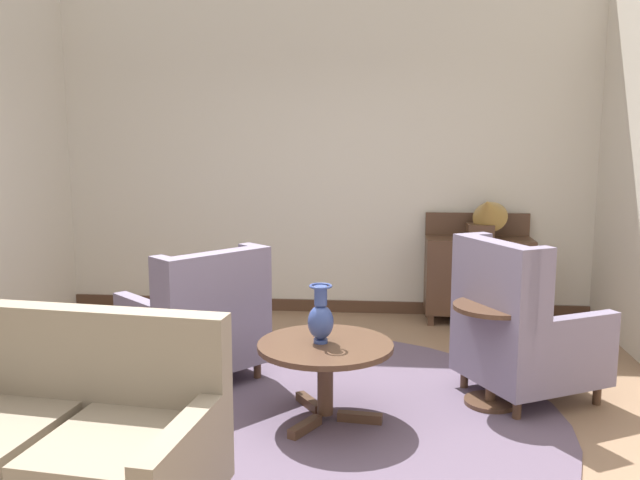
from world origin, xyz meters
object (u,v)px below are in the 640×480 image
coffee_table (325,358)px  gramophone (487,214)px  sideboard (478,274)px  side_table (493,345)px  armchair_beside_settee (520,333)px  settee (62,445)px  armchair_near_sideboard (199,325)px  porcelain_vase (321,318)px

coffee_table → gramophone: bearing=60.6°
sideboard → side_table: bearing=-94.9°
coffee_table → armchair_beside_settee: 1.37m
sideboard → gramophone: gramophone is taller
settee → sideboard: 4.33m
armchair_beside_settee → sideboard: size_ratio=1.07×
gramophone → armchair_near_sideboard: bearing=-142.7°
porcelain_vase → armchair_beside_settee: size_ratio=0.33×
armchair_near_sideboard → gramophone: gramophone is taller
armchair_beside_settee → sideboard: (-0.03, 1.90, 0.01)m
coffee_table → gramophone: (1.30, 2.30, 0.65)m
sideboard → gramophone: 0.60m
coffee_table → armchair_near_sideboard: bearing=148.8°
settee → armchair_near_sideboard: 1.84m
armchair_beside_settee → gramophone: gramophone is taller
side_table → sideboard: 2.06m
porcelain_vase → settee: (-1.06, -1.26, -0.27)m
armchair_near_sideboard → armchair_beside_settee: size_ratio=1.04×
coffee_table → settee: (-1.09, -1.25, -0.02)m
coffee_table → settee: size_ratio=0.57×
settee → gramophone: size_ratio=2.94×
porcelain_vase → sideboard: bearing=61.8°
porcelain_vase → armchair_near_sideboard: 1.12m
armchair_beside_settee → gramophone: (0.02, 1.81, 0.60)m
coffee_table → settee: settee is taller
settee → armchair_near_sideboard: (0.13, 1.83, 0.03)m
porcelain_vase → settee: size_ratio=0.25×
armchair_beside_settee → sideboard: bearing=-27.2°
porcelain_vase → armchair_near_sideboard: size_ratio=0.32×
coffee_table → side_table: (1.07, 0.35, 0.00)m
side_table → armchair_near_sideboard: bearing=173.4°
armchair_near_sideboard → side_table: size_ratio=1.67×
porcelain_vase → settee: settee is taller
settee → sideboard: sideboard is taller
coffee_table → porcelain_vase: porcelain_vase is taller
settee → armchair_beside_settee: size_ratio=1.33×
gramophone → settee: bearing=-123.9°
armchair_beside_settee → gramophone: bearing=-28.7°
armchair_near_sideboard → armchair_beside_settee: (2.24, -0.09, 0.03)m
armchair_near_sideboard → porcelain_vase: bearing=99.5°
settee → coffee_table: bearing=55.4°
porcelain_vase → armchair_near_sideboard: (-0.93, 0.58, -0.24)m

